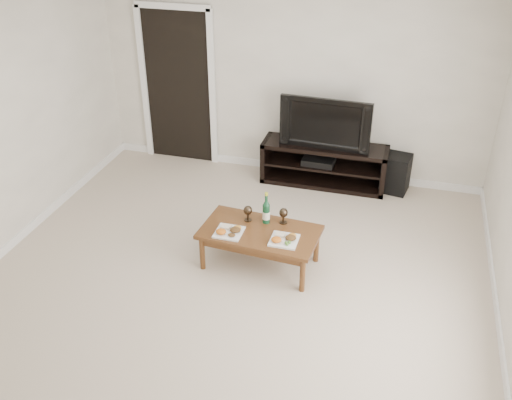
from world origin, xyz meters
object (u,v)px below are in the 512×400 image
Objects in this scene: media_console at (324,164)px; subwoofer at (396,173)px; television at (327,121)px; coffee_table at (260,248)px.

media_console is 0.91m from subwoofer.
television is 0.96× the size of coffee_table.
subwoofer is 2.34m from coffee_table.
coffee_table is at bearing -111.87° from subwoofer.
television is 2.07m from coffee_table.
subwoofer is at bearing 58.27° from coffee_table.
media_console is 3.28× the size of subwoofer.
television is (0.00, 0.00, 0.60)m from media_console.
television reaches higher than coffee_table.
television is at bearing 0.00° from media_console.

